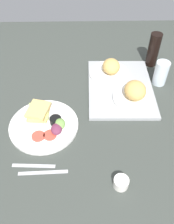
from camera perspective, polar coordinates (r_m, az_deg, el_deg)
name	(u,v)px	position (r cm, az deg, el deg)	size (l,w,h in cm)	color
ground_plane	(81,117)	(111.14, -1.57, -1.20)	(190.00, 150.00, 3.00)	#383D38
serving_tray	(120,87)	(124.12, 8.11, 5.99)	(45.00, 33.00, 1.60)	#9EA0A3
bread_plate_near	(110,70)	(128.98, 5.70, 10.25)	(21.64, 21.64, 8.77)	white
bread_plate_far	(134,93)	(114.94, 11.51, 4.53)	(19.80, 19.80, 9.59)	white
plate_with_salad	(45,123)	(106.18, -10.27, -2.67)	(30.78, 30.78, 5.40)	white
drinking_glass	(161,73)	(128.87, 17.60, 9.06)	(7.06, 7.06, 12.93)	silver
soda_bottle	(153,50)	(140.20, 15.91, 14.40)	(6.40, 6.40, 19.23)	black
espresso_cup	(121,183)	(89.19, 8.31, -16.71)	(5.60, 5.60, 4.00)	silver
fork	(34,166)	(95.94, -12.89, -12.65)	(17.00, 1.40, 0.50)	#B7B7BC
knife	(43,172)	(93.73, -10.67, -14.29)	(19.00, 1.40, 0.50)	#B7B7BC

